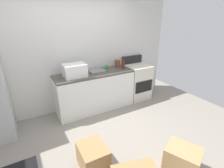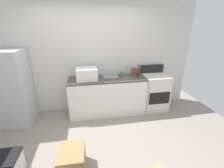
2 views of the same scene
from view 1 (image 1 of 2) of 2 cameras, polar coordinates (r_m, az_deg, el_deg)
ground_plane at (r=3.19m, az=-1.24°, el=-18.76°), size 6.00×6.00×0.00m
wall_back at (r=3.93m, az=-12.40°, el=10.00°), size 5.00×0.10×2.60m
kitchen_counter at (r=3.98m, az=-5.74°, el=-2.35°), size 1.80×0.60×0.90m
stove_oven at (r=4.57m, az=8.31°, el=0.99°), size 0.60×0.61×1.10m
microwave at (r=3.59m, az=-12.50°, el=4.48°), size 0.46×0.34×0.27m
sink_basin at (r=3.90m, az=-5.16°, el=4.46°), size 0.36×0.32×0.03m
wine_bottle at (r=4.10m, az=3.74°, el=6.75°), size 0.07×0.07×0.30m
coffee_mug at (r=4.04m, az=-1.85°, el=5.70°), size 0.08×0.08×0.10m
knife_block at (r=4.22m, az=1.82°, el=6.94°), size 0.10×0.10×0.18m
cardboard_box_large at (r=2.68m, az=-6.46°, el=-23.31°), size 0.38×0.46×0.37m
cardboard_box_medium at (r=2.81m, az=22.65°, el=-22.51°), size 0.53×0.57×0.38m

